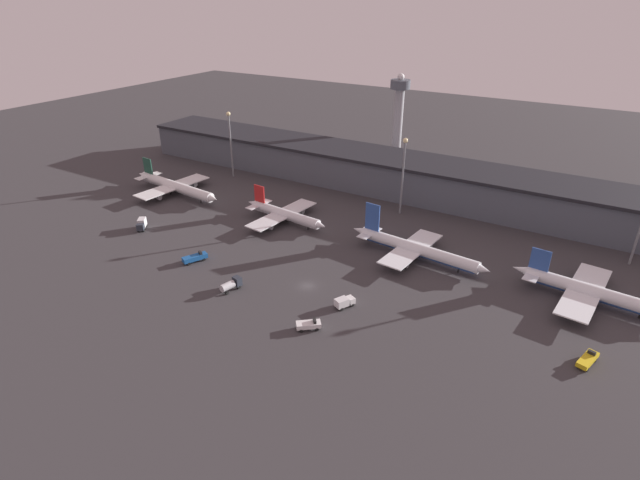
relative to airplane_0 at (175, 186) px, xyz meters
name	(u,v)px	position (x,y,z in m)	size (l,w,h in m)	color
ground	(307,286)	(82.53, -31.76, -3.33)	(600.00, 600.00, 0.00)	#383538
terminal_building	(415,178)	(82.53, 48.47, 3.99)	(258.89, 25.12, 14.55)	#4C515B
airplane_0	(175,186)	(0.00, 0.00, 0.00)	(48.60, 32.42, 11.91)	white
airplane_1	(284,214)	(52.82, 0.35, -0.34)	(35.88, 31.26, 11.12)	silver
airplane_2	(415,249)	(102.48, -1.26, -0.07)	(46.16, 28.75, 14.15)	white
airplane_3	(590,292)	(150.52, -0.60, -0.05)	(40.80, 31.94, 11.41)	white
service_vehicle_0	(195,258)	(45.88, -37.43, -1.95)	(5.26, 7.80, 2.90)	#195199
service_vehicle_1	(344,302)	(96.29, -35.66, -1.74)	(4.50, 5.90, 2.80)	white
service_vehicle_2	(142,224)	(13.90, -29.70, -1.37)	(5.34, 6.07, 3.57)	#282D38
service_vehicle_3	(231,285)	(65.71, -44.29, -1.56)	(3.63, 6.56, 3.21)	#282D38
service_vehicle_4	(309,325)	(93.36, -48.28, -2.07)	(6.26, 5.73, 2.67)	white
service_vehicle_5	(588,359)	(152.97, -27.53, -2.10)	(4.26, 7.40, 2.61)	gold
lamp_post_0	(230,137)	(6.00, 28.60, 14.45)	(1.80, 1.80, 28.44)	slate
lamp_post_1	(403,167)	(85.10, 28.60, 14.37)	(1.80, 1.80, 28.29)	slate
control_tower	(399,111)	(57.92, 87.85, 20.16)	(9.00, 9.00, 40.26)	#99999E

